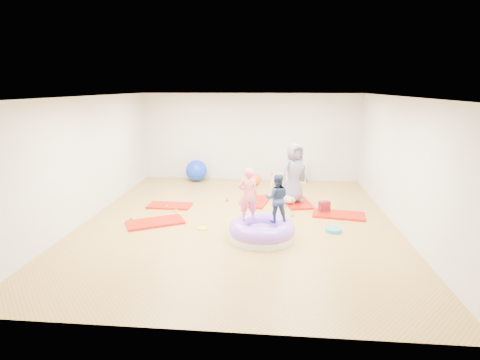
{
  "coord_description": "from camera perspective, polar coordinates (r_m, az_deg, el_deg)",
  "views": [
    {
      "loc": [
        0.75,
        -8.08,
        3.02
      ],
      "look_at": [
        0.0,
        0.3,
        0.9
      ],
      "focal_mm": 28.0,
      "sensor_mm": 36.0,
      "label": 1
    }
  ],
  "objects": [
    {
      "name": "infant",
      "position": [
        9.8,
        7.55,
        -2.91
      ],
      "size": [
        0.38,
        0.38,
        0.22
      ],
      "color": "#9EBFE0",
      "rests_on": "gym_mat_rear_right"
    },
    {
      "name": "balance_disc",
      "position": [
        8.29,
        14.06,
        -7.37
      ],
      "size": [
        0.35,
        0.35,
        0.08
      ],
      "primitive_type": "cylinder",
      "color": "teal",
      "rests_on": "ground"
    },
    {
      "name": "gym_mat_center_back",
      "position": [
        10.01,
        2.53,
        -3.28
      ],
      "size": [
        0.77,
        1.2,
        0.05
      ],
      "primitive_type": "cube",
      "rotation": [
        0.0,
        0.0,
        1.37
      ],
      "color": "#BA1E00",
      "rests_on": "ground"
    },
    {
      "name": "cube_shelf",
      "position": [
        12.19,
        8.53,
        1.18
      ],
      "size": [
        0.63,
        0.31,
        0.63
      ],
      "color": "silver",
      "rests_on": "ground"
    },
    {
      "name": "room",
      "position": [
        8.27,
        -0.19,
        2.86
      ],
      "size": [
        7.01,
        8.01,
        2.81
      ],
      "color": "#AA9145",
      "rests_on": "ground"
    },
    {
      "name": "exercise_ball_blue",
      "position": [
        12.23,
        -6.64,
        1.43
      ],
      "size": [
        0.7,
        0.7,
        0.7
      ],
      "primitive_type": "sphere",
      "color": "#0F33D4",
      "rests_on": "ground"
    },
    {
      "name": "gym_mat_rear_right",
      "position": [
        10.08,
        8.64,
        -3.3
      ],
      "size": [
        0.87,
        1.35,
        0.05
      ],
      "primitive_type": "cube",
      "rotation": [
        0.0,
        0.0,
        1.78
      ],
      "color": "#BA1E00",
      "rests_on": "ground"
    },
    {
      "name": "gym_mat_mid_left",
      "position": [
        9.84,
        -10.66,
        -3.84
      ],
      "size": [
        1.12,
        0.59,
        0.05
      ],
      "primitive_type": "cube",
      "rotation": [
        0.0,
        0.0,
        -0.04
      ],
      "color": "#BA1E00",
      "rests_on": "ground"
    },
    {
      "name": "gym_mat_front_left",
      "position": [
        8.72,
        -12.77,
        -6.3
      ],
      "size": [
        1.4,
        1.14,
        0.05
      ],
      "primitive_type": "cube",
      "rotation": [
        0.0,
        0.0,
        0.49
      ],
      "color": "#BA1E00",
      "rests_on": "ground"
    },
    {
      "name": "child_navy",
      "position": [
        7.5,
        5.65,
        -2.44
      ],
      "size": [
        0.49,
        0.38,
        1.0
      ],
      "primitive_type": "imported",
      "rotation": [
        0.0,
        0.0,
        3.16
      ],
      "color": "navy",
      "rests_on": "inflatable_cushion"
    },
    {
      "name": "yellow_toy",
      "position": [
        8.22,
        -5.69,
        -7.37
      ],
      "size": [
        0.2,
        0.2,
        0.03
      ],
      "primitive_type": "cylinder",
      "color": "yellow",
      "rests_on": "ground"
    },
    {
      "name": "exercise_ball_orange",
      "position": [
        11.7,
        2.29,
        0.12
      ],
      "size": [
        0.38,
        0.38,
        0.38
      ],
      "primitive_type": "sphere",
      "color": "#FF5617",
      "rests_on": "ground"
    },
    {
      "name": "ball_pit_balls",
      "position": [
        9.02,
        -5.12,
        -5.22
      ],
      "size": [
        3.81,
        2.88,
        0.07
      ],
      "color": "yellow",
      "rests_on": "ground"
    },
    {
      "name": "adult_caregiver",
      "position": [
        9.81,
        8.26,
        1.08
      ],
      "size": [
        0.9,
        0.83,
        1.55
      ],
      "primitive_type": "imported",
      "rotation": [
        0.0,
        0.0,
        0.59
      ],
      "color": "slate",
      "rests_on": "gym_mat_rear_right"
    },
    {
      "name": "infant_play_gym",
      "position": [
        11.25,
        6.11,
        0.22
      ],
      "size": [
        0.64,
        0.61,
        0.49
      ],
      "rotation": [
        0.0,
        0.0,
        -0.09
      ],
      "color": "silver",
      "rests_on": "ground"
    },
    {
      "name": "backpack",
      "position": [
        9.37,
        12.71,
        -4.07
      ],
      "size": [
        0.29,
        0.24,
        0.29
      ],
      "primitive_type": "cube",
      "rotation": [
        0.0,
        0.0,
        0.37
      ],
      "color": "red",
      "rests_on": "ground"
    },
    {
      "name": "child_pink",
      "position": [
        7.55,
        1.21,
        -1.86
      ],
      "size": [
        0.45,
        0.35,
        1.1
      ],
      "primitive_type": "imported",
      "rotation": [
        0.0,
        0.0,
        3.37
      ],
      "color": "#FF727D",
      "rests_on": "inflatable_cushion"
    },
    {
      "name": "gym_mat_right",
      "position": [
        9.29,
        14.79,
        -5.13
      ],
      "size": [
        1.29,
        0.79,
        0.05
      ],
      "primitive_type": "cube",
      "rotation": [
        0.0,
        0.0,
        -0.16
      ],
      "color": "#BA1E00",
      "rests_on": "ground"
    },
    {
      "name": "inflatable_cushion",
      "position": [
        7.67,
        3.34,
        -7.72
      ],
      "size": [
        1.34,
        1.34,
        0.42
      ],
      "rotation": [
        0.0,
        0.0,
        0.26
      ],
      "color": "white",
      "rests_on": "ground"
    }
  ]
}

